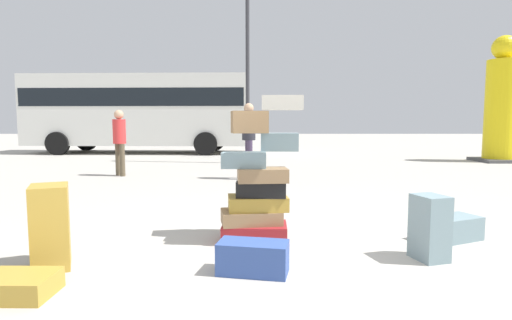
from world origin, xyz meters
The scene contains 12 objects.
ground_plane centered at (0.00, 0.00, 0.00)m, with size 80.00×80.00×0.00m, color #ADA89E.
suitcase_tower centered at (-0.32, 0.58, 0.60)m, with size 0.88×0.67×1.54m.
suitcase_slate_foreground_far centered at (1.28, -0.05, 0.30)m, with size 0.25×0.31×0.61m, color gray.
suitcase_tan_left_side centered at (-2.09, -0.85, 0.08)m, with size 0.50×0.39×0.16m, color #B28C33.
suitcase_tan_white_trunk centered at (-2.15, -0.25, 0.37)m, with size 0.30×0.39×0.74m, color #B28C33.
suitcase_slate_foreground_near centered at (1.79, 0.58, 0.13)m, with size 0.62×0.33×0.26m, color gray.
suitcase_navy_upright_blue centered at (-0.37, -0.39, 0.14)m, with size 0.59×0.30×0.27m, color #334F99.
person_bearded_onlooker centered at (-3.58, 5.84, 0.93)m, with size 0.30×0.30×1.57m.
person_tourist_with_camera centered at (-0.50, 5.28, 1.02)m, with size 0.30×0.33×1.70m.
yellow_dummy_statue centered at (7.55, 9.32, 1.79)m, with size 1.37×1.37×4.02m.
parked_bus centered at (-5.14, 13.10, 1.83)m, with size 9.01×2.97×3.15m.
lamp_post centered at (-0.60, 8.79, 4.29)m, with size 0.36×0.36×6.65m.
Camera 1 is at (-0.34, -3.71, 1.28)m, focal length 28.26 mm.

